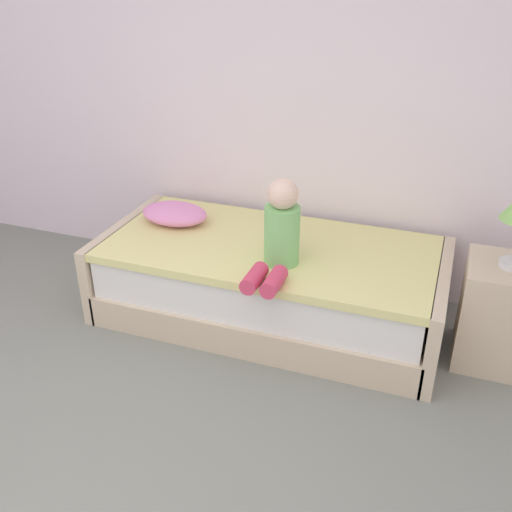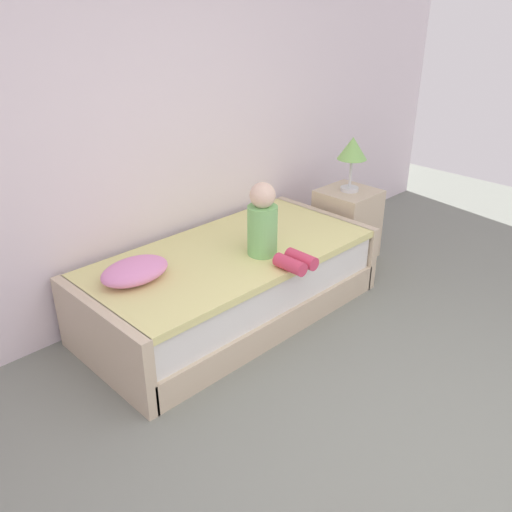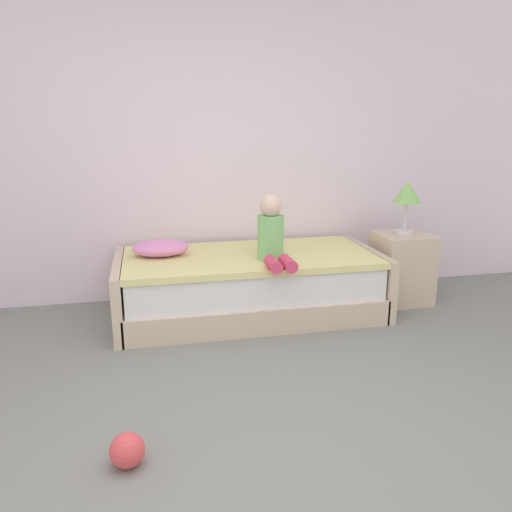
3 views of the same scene
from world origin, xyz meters
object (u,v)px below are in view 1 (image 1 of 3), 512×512
object	(u,v)px
bed	(270,281)
nightstand	(501,314)
pillow	(175,214)
child_figure	(279,233)

from	to	relation	value
bed	nightstand	xyz separation A→B (m)	(1.35, 0.01, 0.05)
pillow	child_figure	bearing A→B (deg)	-21.82
bed	child_figure	size ratio (longest dim) A/B	4.14
child_figure	pillow	distance (m)	0.89
nightstand	pillow	distance (m)	2.06
bed	pillow	xyz separation A→B (m)	(-0.69, 0.10, 0.32)
nightstand	pillow	xyz separation A→B (m)	(-2.04, 0.09, 0.26)
child_figure	pillow	bearing A→B (deg)	158.18
bed	nightstand	bearing A→B (deg)	0.50
nightstand	child_figure	world-z (taller)	child_figure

